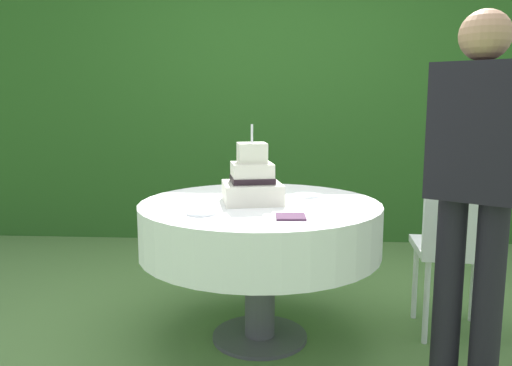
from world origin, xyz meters
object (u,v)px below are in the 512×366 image
at_px(serving_plate_far, 307,195).
at_px(standing_person, 475,181).
at_px(cake_table, 260,228).
at_px(wedding_cake, 252,181).
at_px(serving_plate_near, 201,213).
at_px(napkin_stack, 291,217).
at_px(garden_chair, 458,240).

bearing_deg(serving_plate_far, standing_person, -44.23).
distance_m(cake_table, wedding_cake, 0.25).
height_order(wedding_cake, serving_plate_near, wedding_cake).
distance_m(cake_table, napkin_stack, 0.40).
bearing_deg(napkin_stack, cake_table, 114.61).
height_order(serving_plate_far, garden_chair, garden_chair).
relative_size(napkin_stack, garden_chair, 0.15).
relative_size(serving_plate_near, garden_chair, 0.15).
relative_size(cake_table, serving_plate_near, 9.22).
height_order(serving_plate_near, garden_chair, garden_chair).
bearing_deg(standing_person, napkin_stack, 171.12).
bearing_deg(serving_plate_far, serving_plate_near, -136.04).
bearing_deg(standing_person, serving_plate_near, 172.05).
xyz_separation_m(serving_plate_near, standing_person, (1.15, -0.16, 0.19)).
distance_m(serving_plate_far, napkin_stack, 0.53).
height_order(serving_plate_near, serving_plate_far, same).
xyz_separation_m(napkin_stack, garden_chair, (0.87, 0.40, -0.20)).
bearing_deg(wedding_cake, serving_plate_far, 32.01).
xyz_separation_m(serving_plate_far, garden_chair, (0.78, -0.12, -0.20)).
height_order(cake_table, serving_plate_near, serving_plate_near).
bearing_deg(garden_chair, wedding_cake, -176.94).
distance_m(cake_table, garden_chair, 1.03).
height_order(serving_plate_far, standing_person, standing_person).
bearing_deg(serving_plate_near, garden_chair, 15.71).
distance_m(cake_table, serving_plate_near, 0.41).
distance_m(wedding_cake, serving_plate_near, 0.38).
relative_size(cake_table, napkin_stack, 9.50).
height_order(serving_plate_near, standing_person, standing_person).
bearing_deg(standing_person, serving_plate_far, 135.77).
distance_m(wedding_cake, napkin_stack, 0.41).
relative_size(cake_table, standing_person, 0.77).
relative_size(serving_plate_near, standing_person, 0.08).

